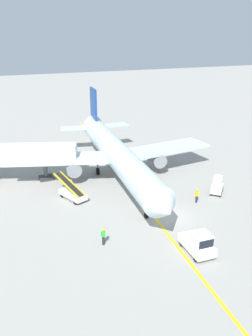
{
  "coord_description": "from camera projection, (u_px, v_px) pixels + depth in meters",
  "views": [
    {
      "loc": [
        -17.65,
        -28.29,
        18.18
      ],
      "look_at": [
        -1.0,
        9.09,
        2.5
      ],
      "focal_mm": 37.3,
      "sensor_mm": 36.0,
      "label": 1
    }
  ],
  "objects": [
    {
      "name": "pushback_tug",
      "position": [
        198.0,
        243.0,
        30.71
      ],
      "size": [
        2.14,
        3.72,
        2.2
      ],
      "color": "silver",
      "rests_on": "ground"
    },
    {
      "name": "baggage_cart_loaded",
      "position": [
        155.0,
        196.0,
        41.01
      ],
      "size": [
        1.66,
        3.78,
        0.94
      ],
      "color": "#A5A5A8",
      "rests_on": "ground"
    },
    {
      "name": "taxi_line_yellow",
      "position": [
        140.0,
        199.0,
        41.22
      ],
      "size": [
        9.98,
        79.45,
        0.01
      ],
      "primitive_type": "cube",
      "rotation": [
        0.0,
        0.0,
        -0.12
      ],
      "color": "yellow",
      "rests_on": "ground"
    },
    {
      "name": "ground_crew_marshaller",
      "position": [
        103.0,
        236.0,
        31.96
      ],
      "size": [
        0.36,
        0.24,
        1.7
      ],
      "color": "#26262D",
      "rests_on": "ground"
    },
    {
      "name": "belt_loader_forward_hold",
      "position": [
        72.0,
        193.0,
        41.03
      ],
      "size": [
        2.89,
        5.13,
        2.59
      ],
      "color": "silver",
      "rests_on": "ground"
    },
    {
      "name": "jet_bridge",
      "position": [
        20.0,
        155.0,
        45.33
      ],
      "size": [
        13.0,
        6.96,
        4.85
      ],
      "color": "silver",
      "rests_on": "ground"
    },
    {
      "name": "airliner",
      "position": [
        116.0,
        153.0,
        46.53
      ],
      "size": [
        28.4,
        35.33,
        10.1
      ],
      "color": "silver",
      "rests_on": "ground"
    },
    {
      "name": "safety_cone_nose_right",
      "position": [
        108.0,
        176.0,
        47.48
      ],
      "size": [
        0.36,
        0.36,
        0.44
      ],
      "primitive_type": "cone",
      "color": "orange",
      "rests_on": "ground"
    },
    {
      "name": "ground_plane",
      "position": [
        169.0,
        216.0,
        37.34
      ],
      "size": [
        300.0,
        300.0,
        0.0
      ],
      "primitive_type": "plane",
      "color": "#9E9B93"
    },
    {
      "name": "ground_crew_wing_walker",
      "position": [
        197.0,
        195.0,
        40.07
      ],
      "size": [
        0.36,
        0.24,
        1.7
      ],
      "color": "#26262D",
      "rests_on": "ground"
    },
    {
      "name": "safety_cone_nose_left",
      "position": [
        161.0,
        216.0,
        37.0
      ],
      "size": [
        0.36,
        0.36,
        0.44
      ],
      "primitive_type": "cone",
      "color": "orange",
      "rests_on": "ground"
    },
    {
      "name": "baggage_tug_near_wing",
      "position": [
        217.0,
        186.0,
        42.53
      ],
      "size": [
        2.62,
        2.62,
        2.1
      ],
      "color": "silver",
      "rests_on": "ground"
    }
  ]
}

